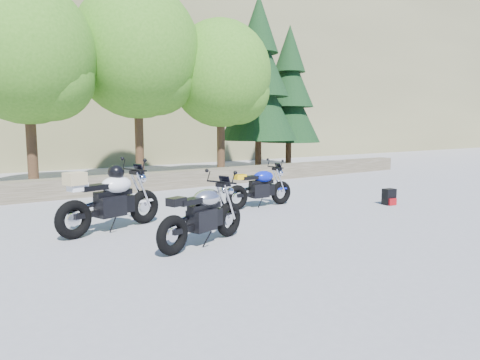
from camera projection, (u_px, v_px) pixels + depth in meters
name	position (u px, v px, depth m)	size (l,w,h in m)	color
ground	(263.00, 228.00, 7.59)	(90.00, 90.00, 0.00)	gray
stone_wall	(142.00, 182.00, 12.02)	(22.00, 0.55, 0.50)	brown
hillside	(58.00, 48.00, 31.10)	(80.00, 30.00, 15.00)	olive
tree_decid_left	(31.00, 59.00, 11.56)	(3.67, 3.67, 5.62)	#382314
tree_decid_mid	(141.00, 57.00, 13.73)	(4.08, 4.08, 6.24)	#382314
tree_decid_right	(224.00, 78.00, 14.91)	(3.54, 3.54, 5.41)	#382314
conifer_near	(259.00, 80.00, 17.34)	(3.17, 3.17, 7.06)	#382314
conifer_far	(289.00, 94.00, 19.13)	(2.82, 2.82, 6.27)	#382314
silver_bike	(203.00, 216.00, 6.47)	(1.80, 0.80, 0.93)	black
white_bike	(111.00, 199.00, 7.34)	(2.02, 0.84, 1.14)	black
blue_bike	(260.00, 188.00, 9.58)	(1.78, 0.56, 0.89)	black
backpack	(389.00, 197.00, 9.88)	(0.30, 0.27, 0.37)	black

